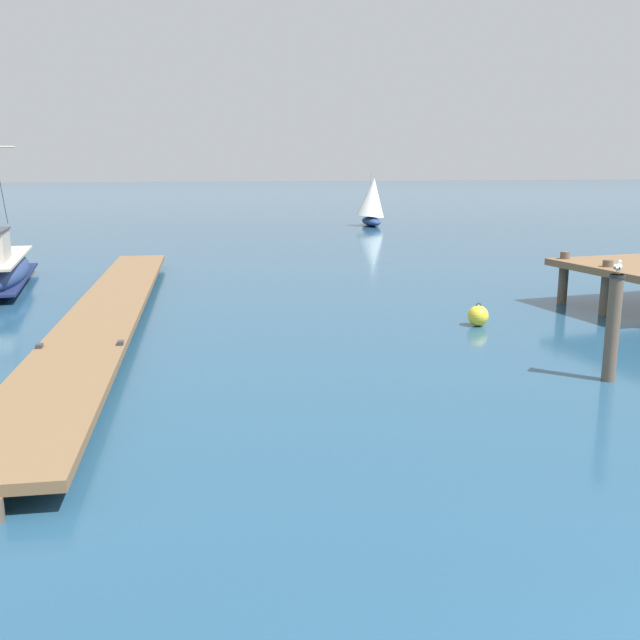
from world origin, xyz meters
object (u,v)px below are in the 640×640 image
object	(u,v)px
mooring_buoy	(478,316)
fishing_boat_1	(0,269)
perched_seagull	(618,267)
mooring_piling	(613,327)
distant_sailboat	(372,202)

from	to	relation	value
mooring_buoy	fishing_boat_1	bearing A→B (deg)	144.94
fishing_boat_1	mooring_buoy	world-z (taller)	fishing_boat_1
perched_seagull	mooring_buoy	distance (m)	5.41
mooring_piling	distant_sailboat	size ratio (longest dim) A/B	0.52
mooring_piling	distant_sailboat	distance (m)	36.69
perched_seagull	distant_sailboat	distance (m)	36.69
fishing_boat_1	mooring_piling	size ratio (longest dim) A/B	3.68
mooring_piling	distant_sailboat	xyz separation A→B (m)	(6.57, 36.09, 0.56)
fishing_boat_1	distant_sailboat	size ratio (longest dim) A/B	1.92
perched_seagull	distant_sailboat	size ratio (longest dim) A/B	0.08
fishing_boat_1	distant_sailboat	bearing A→B (deg)	47.21
mooring_piling	perched_seagull	xyz separation A→B (m)	(-0.00, -0.00, 1.15)
mooring_piling	mooring_buoy	world-z (taller)	mooring_piling
mooring_piling	distant_sailboat	bearing A→B (deg)	79.68
mooring_buoy	distant_sailboat	distance (m)	31.84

